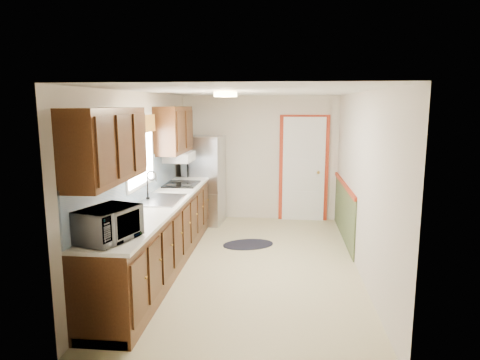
# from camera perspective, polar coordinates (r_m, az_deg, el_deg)

# --- Properties ---
(room_shell) EXTENTS (3.20, 5.20, 2.52)m
(room_shell) POSITION_cam_1_polar(r_m,az_deg,el_deg) (5.87, 1.28, -0.09)
(room_shell) COLOR #BDB385
(room_shell) RESTS_ON ground
(kitchen_run) EXTENTS (0.63, 4.00, 2.20)m
(kitchen_run) POSITION_cam_1_polar(r_m,az_deg,el_deg) (5.89, -11.06, -4.11)
(kitchen_run) COLOR #361C0C
(kitchen_run) RESTS_ON ground
(back_wall_trim) EXTENTS (1.12, 2.30, 2.08)m
(back_wall_trim) POSITION_cam_1_polar(r_m,az_deg,el_deg) (8.10, 9.54, 0.36)
(back_wall_trim) COLOR maroon
(back_wall_trim) RESTS_ON ground
(ceiling_fixture) EXTENTS (0.30, 0.30, 0.06)m
(ceiling_fixture) POSITION_cam_1_polar(r_m,az_deg,el_deg) (5.61, -1.96, 11.35)
(ceiling_fixture) COLOR #FFD88C
(ceiling_fixture) RESTS_ON room_shell
(microwave) EXTENTS (0.49, 0.65, 0.39)m
(microwave) POSITION_cam_1_polar(r_m,az_deg,el_deg) (4.29, -17.14, -5.19)
(microwave) COLOR white
(microwave) RESTS_ON kitchen_run
(refrigerator) EXTENTS (0.74, 0.73, 1.66)m
(refrigerator) POSITION_cam_1_polar(r_m,az_deg,el_deg) (8.07, -4.81, -0.01)
(refrigerator) COLOR #B7B7BC
(refrigerator) RESTS_ON ground
(rug) EXTENTS (0.95, 0.77, 0.01)m
(rug) POSITION_cam_1_polar(r_m,az_deg,el_deg) (6.97, 1.09, -8.58)
(rug) COLOR black
(rug) RESTS_ON ground
(cooktop) EXTENTS (0.52, 0.62, 0.02)m
(cooktop) POSITION_cam_1_polar(r_m,az_deg,el_deg) (7.03, -7.81, -0.55)
(cooktop) COLOR black
(cooktop) RESTS_ON kitchen_run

